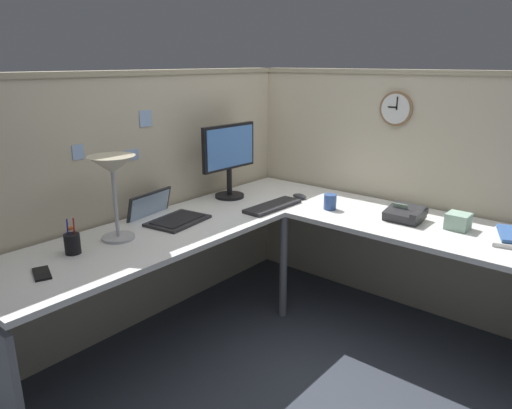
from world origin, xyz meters
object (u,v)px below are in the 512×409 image
Objects in this scene: office_phone at (406,215)px; tissue_box at (458,221)px; computer_mouse at (300,196)px; desk_lamp_dome at (113,172)px; monitor at (229,155)px; cell_phone at (42,274)px; keyboard at (273,206)px; laptop at (165,215)px; wall_clock at (396,109)px; coffee_mug at (330,202)px; pen_cup at (72,243)px.

office_phone is 0.29m from tissue_box.
computer_mouse is 1.32m from desk_lamp_dome.
tissue_box is at bearing -76.33° from monitor.
cell_phone is (-1.72, 0.18, -0.01)m from computer_mouse.
desk_lamp_dome is at bearing 164.81° from keyboard.
cell_phone is (-1.44, -0.21, -0.29)m from monitor.
keyboard is at bearing -16.66° from desk_lamp_dome.
desk_lamp_dome reaches higher than laptop.
desk_lamp_dome is at bearing 33.80° from cell_phone.
office_phone is 0.72m from wall_clock.
office_phone is at bearing -78.87° from coffee_mug.
office_phone reaches higher than cell_phone.
desk_lamp_dome is (-0.37, -0.06, 0.34)m from laptop.
monitor is 1.25m from pen_cup.
desk_lamp_dome is 1.34m from coffee_mug.
computer_mouse is 1.08× the size of coffee_mug.
cell_phone is at bearing 173.89° from computer_mouse.
desk_lamp_dome is 2.16× the size of office_phone.
keyboard is 1.95× the size of wall_clock.
office_phone is at bearing 99.93° from tissue_box.
wall_clock is at bearing -52.86° from computer_mouse.
pen_cup reaches higher than keyboard.
tissue_box is at bearing -118.67° from wall_clock.
monitor is 2.27× the size of wall_clock.
pen_cup reaches higher than coffee_mug.
desk_lamp_dome is 2.47× the size of pen_cup.
laptop is 4.42× the size of coffee_mug.
wall_clock is at bearing -23.94° from coffee_mug.
computer_mouse is (0.28, -0.01, 0.01)m from keyboard.
laptop is 1.60m from wall_clock.
office_phone is 2.14× the size of coffee_mug.
keyboard is (0.59, -0.35, -0.01)m from laptop.
wall_clock reaches higher than laptop.
wall_clock reaches higher than desk_lamp_dome.
computer_mouse is at bearing -0.82° from keyboard.
keyboard is 1.06m from desk_lamp_dome.
tissue_box reaches higher than cell_phone.
monitor is at bearing 5.40° from desk_lamp_dome.
monitor is 1.20m from office_phone.
pen_cup is 1.54m from coffee_mug.
monitor is 0.65m from laptop.
cell_phone is at bearing -166.45° from desk_lamp_dome.
monitor is 1.18× the size of laptop.
coffee_mug is 0.74m from wall_clock.
office_phone reaches higher than tissue_box.
monitor reaches higher than keyboard.
computer_mouse is at bearing -22.41° from laptop.
monitor is at bearing 2.82° from laptop.
tissue_box is at bearing -69.99° from keyboard.
monitor is 1.16× the size of keyboard.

